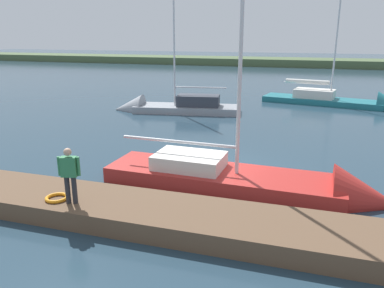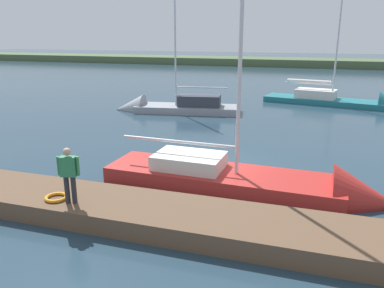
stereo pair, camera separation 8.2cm
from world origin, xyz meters
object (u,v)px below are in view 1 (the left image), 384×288
object	(u,v)px
sailboat_inner_slip	(166,109)
person_on_dock	(69,172)
life_ring_buoy	(57,198)
sailboat_outer_mooring	(346,104)
sailboat_mid_channel	(265,186)

from	to	relation	value
sailboat_inner_slip	person_on_dock	bearing A→B (deg)	92.50
sailboat_inner_slip	life_ring_buoy	bearing A→B (deg)	90.55
person_on_dock	sailboat_outer_mooring	bearing A→B (deg)	142.77
sailboat_outer_mooring	person_on_dock	distance (m)	23.43
sailboat_inner_slip	sailboat_outer_mooring	bearing A→B (deg)	-162.24
life_ring_buoy	sailboat_inner_slip	xyz separation A→B (m)	(2.61, -15.57, -0.43)
life_ring_buoy	sailboat_mid_channel	bearing A→B (deg)	-146.51
life_ring_buoy	person_on_dock	distance (m)	1.04
sailboat_outer_mooring	sailboat_mid_channel	bearing A→B (deg)	-91.11
life_ring_buoy	person_on_dock	world-z (taller)	person_on_dock
person_on_dock	life_ring_buoy	bearing A→B (deg)	-112.27
life_ring_buoy	person_on_dock	size ratio (longest dim) A/B	0.41
life_ring_buoy	sailboat_outer_mooring	size ratio (longest dim) A/B	0.06
life_ring_buoy	sailboat_outer_mooring	distance (m)	23.55
sailboat_inner_slip	sailboat_outer_mooring	world-z (taller)	sailboat_outer_mooring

